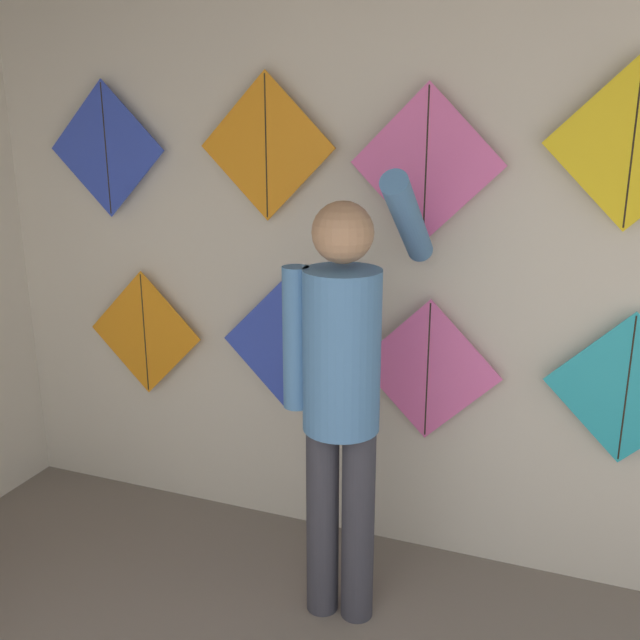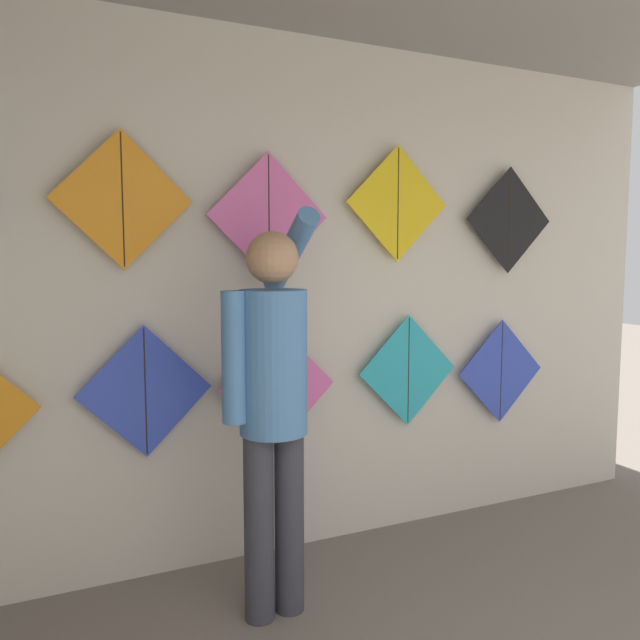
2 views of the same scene
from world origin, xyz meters
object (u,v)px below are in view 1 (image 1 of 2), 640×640
kite_0 (145,333)px  kite_2 (428,370)px  kite_5 (106,149)px  shopkeeper (343,380)px  kite_3 (627,389)px  kite_1 (285,345)px  kite_7 (426,164)px  kite_8 (633,144)px  kite_6 (266,147)px

kite_0 → kite_2: size_ratio=1.00×
kite_0 → kite_5: (-0.15, 0.00, 0.93)m
shopkeeper → kite_3: (1.05, 0.52, -0.08)m
kite_0 → kite_3: kite_3 is taller
kite_0 → kite_1: bearing=0.0°
kite_7 → kite_3: bearing=0.0°
kite_3 → kite_8: 0.97m
kite_0 → kite_6: 1.19m
kite_2 → kite_7: kite_7 is taller
kite_2 → shopkeeper: bearing=-113.3°
kite_1 → kite_7: 1.08m
shopkeeper → kite_6: 1.14m
kite_0 → kite_8: 2.43m
kite_2 → kite_8: size_ratio=1.00×
kite_0 → kite_8: (2.22, 0.00, 0.99)m
kite_8 → kite_2: bearing=180.0°
kite_5 → kite_8: kite_8 is taller
kite_5 → kite_7: bearing=0.0°
kite_2 → kite_5: bearing=180.0°
kite_0 → kite_2: (1.49, 0.00, -0.01)m
kite_0 → kite_7: (1.44, 0.00, 0.89)m
kite_1 → kite_8: bearing=0.0°
shopkeeper → kite_0: 1.37m
kite_7 → kite_2: bearing=0.0°
kite_0 → kite_6: size_ratio=1.00×
kite_6 → kite_7: bearing=0.0°
kite_2 → kite_3: (0.82, 0.00, 0.03)m
shopkeeper → kite_0: bearing=153.2°
kite_8 → kite_7: bearing=180.0°
kite_3 → kite_5: size_ratio=1.00×
shopkeeper → kite_7: size_ratio=2.82×
kite_8 → kite_6: bearing=180.0°
kite_5 → shopkeeper: bearing=-20.3°
kite_3 → kite_8: bearing=180.0°
kite_2 → kite_8: bearing=0.0°
shopkeeper → kite_5: 1.72m
kite_0 → kite_5: 0.94m
kite_5 → kite_8: size_ratio=1.00×
kite_1 → kite_3: size_ratio=1.00×
kite_1 → kite_2: 0.69m
kite_2 → kite_6: bearing=180.0°
shopkeeper → kite_7: 0.97m
kite_3 → kite_5: 2.62m
kite_5 → kite_6: (0.86, 0.00, 0.03)m
kite_0 → kite_5: kite_5 is taller
kite_3 → kite_6: 1.85m
kite_5 → kite_7: kite_5 is taller
kite_0 → kite_3: 2.31m
kite_2 → kite_6: size_ratio=1.00×
kite_1 → kite_5: kite_5 is taller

